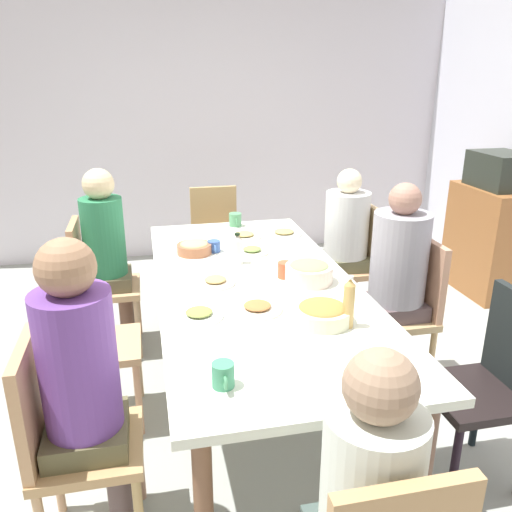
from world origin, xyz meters
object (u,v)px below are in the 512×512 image
at_px(plate_4, 284,233).
at_px(bowl_0, 309,272).
at_px(chair_1, 216,236).
at_px(bowl_1, 194,247).
at_px(chair_3, 65,435).
at_px(side_cabinet, 490,240).
at_px(bowl_2, 322,313).
at_px(cup_0, 285,270).
at_px(cup_3, 223,375).
at_px(cup_2, 235,220).
at_px(chair_4, 355,259).
at_px(bottle_0, 349,303).
at_px(chair_7, 95,279).
at_px(dining_table, 256,293).
at_px(person_0, 368,496).
at_px(chair_6, 407,305).
at_px(person_4, 345,235).
at_px(chair_5, 492,378).
at_px(chair_2, 84,336).
at_px(plate_0, 215,282).
at_px(bottle_1, 238,249).
at_px(person_6, 397,270).
at_px(plate_1, 252,251).
at_px(cup_1, 214,246).
at_px(plate_5, 244,236).
at_px(person_7, 107,248).
at_px(plate_2, 199,315).
at_px(person_3, 83,376).
at_px(microwave, 501,170).
at_px(plate_3, 257,308).

height_order(plate_4, bowl_0, bowl_0).
relative_size(chair_1, bowl_1, 4.23).
relative_size(chair_3, side_cabinet, 1.00).
height_order(bowl_2, cup_0, bowl_2).
distance_m(bowl_1, cup_3, 1.46).
bearing_deg(cup_3, cup_2, 168.67).
height_order(chair_4, bottle_0, bottle_0).
xyz_separation_m(chair_7, bottle_0, (1.37, 1.19, 0.33)).
distance_m(dining_table, bowl_0, 0.31).
distance_m(person_0, chair_6, 1.73).
bearing_deg(plate_4, person_4, 90.54).
relative_size(person_4, chair_7, 1.30).
bearing_deg(dining_table, plate_4, 154.85).
bearing_deg(bowl_2, bowl_1, -155.95).
bearing_deg(chair_5, cup_0, -138.12).
xyz_separation_m(bowl_0, bowl_2, (0.46, -0.08, -0.01)).
bearing_deg(chair_2, plate_0, 92.06).
relative_size(cup_0, bottle_1, 0.63).
bearing_deg(person_6, person_0, -29.03).
bearing_deg(plate_1, chair_3, -38.05).
distance_m(chair_7, cup_1, 0.83).
height_order(chair_1, bottle_1, bottle_1).
relative_size(person_6, cup_0, 10.72).
bearing_deg(chair_2, plate_5, 128.32).
relative_size(person_7, side_cabinet, 1.37).
bearing_deg(bowl_1, chair_6, 65.51).
bearing_deg(plate_2, cup_3, 2.29).
bearing_deg(person_0, bottle_1, -178.63).
bearing_deg(chair_3, person_4, 132.49).
xyz_separation_m(dining_table, chair_3, (0.78, -0.90, -0.15)).
relative_size(chair_5, cup_0, 7.83).
bearing_deg(person_3, chair_2, -173.41).
bearing_deg(chair_7, plate_5, 89.96).
bearing_deg(person_3, plate_4, 143.03).
distance_m(chair_3, person_4, 2.33).
bearing_deg(plate_4, bowl_1, -68.99).
bearing_deg(microwave, person_4, -76.34).
distance_m(chair_1, chair_2, 1.80).
height_order(person_4, bowl_1, person_4).
height_order(dining_table, cup_2, cup_2).
relative_size(bottle_0, microwave, 0.50).
bearing_deg(cup_1, plate_4, 114.67).
xyz_separation_m(person_3, person_6, (-0.78, 1.62, -0.02)).
bearing_deg(chair_5, cup_3, -83.66).
xyz_separation_m(person_4, plate_3, (1.12, -0.88, 0.04)).
height_order(chair_3, plate_5, chair_3).
height_order(chair_5, microwave, microwave).
height_order(person_4, plate_1, person_4).
bearing_deg(cup_0, microwave, 117.84).
xyz_separation_m(chair_2, person_3, (0.78, 0.09, 0.25)).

